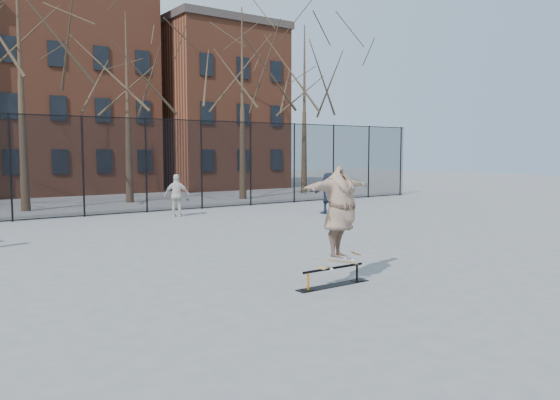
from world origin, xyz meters
TOP-DOWN VIEW (x-y plane):
  - ground at (0.00, 0.00)m, footprint 100.00×100.00m
  - skate_rail at (-0.66, -1.13)m, footprint 1.68×0.26m
  - skateboard at (-0.50, -1.13)m, footprint 0.87×0.21m
  - skater at (-0.50, -1.13)m, footprint 2.26×1.20m
  - bystander_white at (1.66, 10.99)m, footprint 1.06×0.87m
  - bystander_navy at (7.26, 8.31)m, footprint 1.67×0.84m
  - fence at (-0.01, 13.00)m, footprint 34.03×0.07m
  - tree_row at (-0.25, 17.15)m, footprint 33.66×7.46m
  - rowhouses at (0.72, 26.00)m, footprint 29.00×7.00m

SIDE VIEW (x-z plane):
  - ground at x=0.00m, z-range 0.00..0.00m
  - skate_rail at x=-0.66m, z-range -0.04..0.33m
  - skateboard at x=-0.50m, z-range 0.37..0.47m
  - bystander_white at x=1.66m, z-range 0.00..1.69m
  - bystander_navy at x=7.26m, z-range 0.00..1.73m
  - skater at x=-0.50m, z-range 0.47..2.24m
  - fence at x=-0.01m, z-range 0.05..4.05m
  - rowhouses at x=0.72m, z-range -0.44..12.56m
  - tree_row at x=-0.25m, z-range 2.02..12.69m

